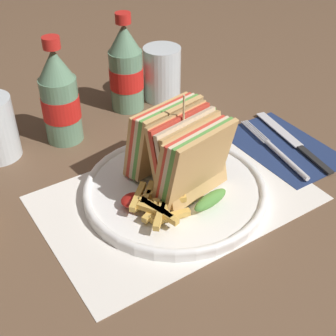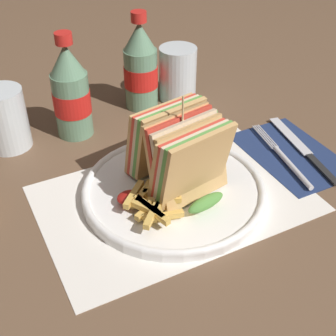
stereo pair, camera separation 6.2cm
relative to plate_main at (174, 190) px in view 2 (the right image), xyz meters
The scene contains 13 objects.
ground_plane 0.04m from the plate_main, 147.48° to the right, with size 4.00×4.00×0.00m, color brown.
placemat 0.01m from the plate_main, 111.05° to the right, with size 0.41×0.27×0.00m.
plate_main is the anchor object (origin of this frame).
club_sandwich 0.07m from the plate_main, ahead, with size 0.13×0.18×0.16m.
fries_pile 0.07m from the plate_main, 145.39° to the right, with size 0.08×0.10×0.02m.
ketchup_blob 0.08m from the plate_main, behind, with size 0.04×0.03×0.01m.
napkin 0.24m from the plate_main, ahead, with size 0.14×0.21×0.00m.
fork 0.21m from the plate_main, ahead, with size 0.04×0.20×0.01m.
knife 0.26m from the plate_main, ahead, with size 0.05×0.22×0.00m.
coke_bottle_near 0.27m from the plate_main, 107.74° to the left, with size 0.07×0.07×0.20m.
coke_bottle_far 0.31m from the plate_main, 75.12° to the left, with size 0.07×0.07×0.20m.
glass_near 0.33m from the plate_main, 60.86° to the left, with size 0.08×0.08×0.11m.
glass_far 0.33m from the plate_main, 127.31° to the left, with size 0.08×0.08×0.11m.
Camera 2 is at (-0.24, -0.48, 0.48)m, focal length 50.00 mm.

